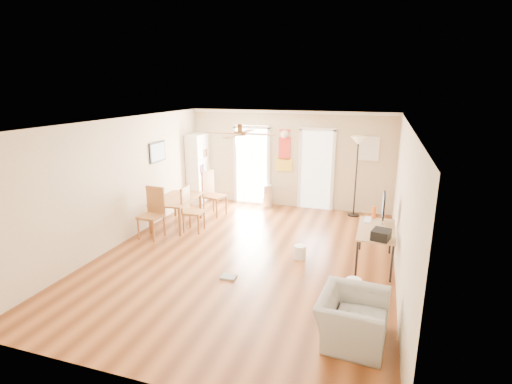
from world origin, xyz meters
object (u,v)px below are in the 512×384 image
(dining_table, at_px, (177,212))
(printer, at_px, (381,235))
(bookshelf, at_px, (199,168))
(dining_chair_near, at_px, (151,214))
(wastebasket_b, at_px, (353,287))
(wastebasket_a, at_px, (300,252))
(torchiere_lamp, at_px, (356,177))
(armchair, at_px, (352,319))
(computer_desk, at_px, (375,247))
(trash_can, at_px, (268,196))
(dining_chair_right_a, at_px, (215,194))
(dining_chair_right_b, at_px, (194,210))

(dining_table, xyz_separation_m, printer, (4.60, -1.26, 0.45))
(bookshelf, distance_m, dining_chair_near, 2.93)
(wastebasket_b, bearing_deg, wastebasket_a, 134.68)
(torchiere_lamp, xyz_separation_m, armchair, (0.35, -5.19, -0.70))
(wastebasket_a, bearing_deg, computer_desk, 7.02)
(dining_chair_near, bearing_deg, bookshelf, 99.12)
(dining_table, distance_m, dining_chair_near, 0.91)
(torchiere_lamp, bearing_deg, trash_can, 179.21)
(bookshelf, xyz_separation_m, dining_chair_near, (0.23, -2.90, -0.42))
(computer_desk, distance_m, armchair, 2.42)
(wastebasket_b, bearing_deg, dining_table, 154.47)
(dining_chair_right_a, height_order, armchair, dining_chair_right_a)
(wastebasket_a, xyz_separation_m, wastebasket_b, (1.08, -1.09, 0.01))
(wastebasket_a, bearing_deg, dining_table, 163.57)
(wastebasket_b, bearing_deg, dining_chair_right_b, 153.99)
(wastebasket_a, bearing_deg, dining_chair_near, 178.99)
(dining_chair_near, bearing_deg, computer_desk, 5.83)
(trash_can, height_order, printer, printer)
(bookshelf, xyz_separation_m, dining_table, (0.39, -2.02, -0.63))
(dining_chair_right_b, distance_m, torchiere_lamp, 4.11)
(dining_chair_right_a, height_order, wastebasket_a, dining_chair_right_a)
(dining_chair_near, xyz_separation_m, torchiere_lamp, (4.10, 2.89, 0.46))
(dining_chair_near, bearing_deg, torchiere_lamp, 39.69)
(dining_chair_right_b, bearing_deg, armchair, -131.91)
(dining_table, bearing_deg, dining_chair_right_a, 60.47)
(dining_chair_right_a, distance_m, wastebasket_b, 4.77)
(dining_table, xyz_separation_m, computer_desk, (4.52, -0.76, 0.01))
(trash_can, bearing_deg, dining_chair_right_b, -115.76)
(dining_chair_right_a, distance_m, armchair, 5.59)
(dining_chair_right_a, xyz_separation_m, computer_desk, (3.97, -1.73, -0.21))
(dining_chair_right_b, bearing_deg, dining_table, 64.07)
(bookshelf, relative_size, torchiere_lamp, 0.95)
(dining_chair_near, distance_m, torchiere_lamp, 5.04)
(printer, xyz_separation_m, wastebasket_a, (-1.44, 0.32, -0.65))
(printer, height_order, armchair, printer)
(dining_table, relative_size, torchiere_lamp, 0.67)
(computer_desk, height_order, wastebasket_a, computer_desk)
(bookshelf, relative_size, trash_can, 3.10)
(computer_desk, bearing_deg, torchiere_lamp, 101.62)
(torchiere_lamp, xyz_separation_m, wastebasket_a, (-0.79, -2.95, -0.88))
(dining_table, xyz_separation_m, wastebasket_a, (3.16, -0.93, -0.21))
(torchiere_lamp, bearing_deg, printer, -78.77)
(dining_chair_near, xyz_separation_m, printer, (4.75, -0.38, 0.24))
(dining_chair_right_b, distance_m, wastebasket_a, 2.73)
(dining_chair_near, xyz_separation_m, armchair, (4.45, -2.30, -0.24))
(bookshelf, xyz_separation_m, armchair, (4.69, -5.19, -0.65))
(dining_chair_right_b, relative_size, printer, 3.10)
(dining_table, height_order, printer, printer)
(bookshelf, distance_m, wastebasket_a, 4.69)
(dining_table, height_order, trash_can, dining_table)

